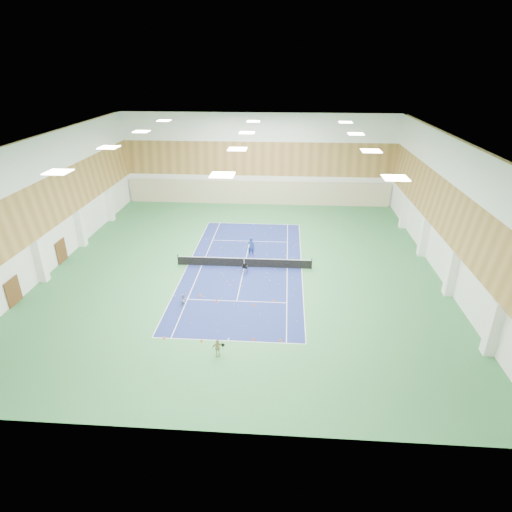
# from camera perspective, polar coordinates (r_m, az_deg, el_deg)

# --- Properties ---
(ground) EXTENTS (40.00, 40.00, 0.00)m
(ground) POSITION_cam_1_polar(r_m,az_deg,el_deg) (40.99, -1.58, -1.47)
(ground) COLOR #30713E
(ground) RESTS_ON ground
(room_shell) EXTENTS (36.00, 40.00, 12.00)m
(room_shell) POSITION_cam_1_polar(r_m,az_deg,el_deg) (38.72, -1.69, 6.52)
(room_shell) COLOR white
(room_shell) RESTS_ON ground
(wood_cladding) EXTENTS (36.00, 40.00, 8.00)m
(wood_cladding) POSITION_cam_1_polar(r_m,az_deg,el_deg) (38.15, -1.72, 9.38)
(wood_cladding) COLOR #9F733B
(wood_cladding) RESTS_ON room_shell
(ceiling_light_grid) EXTENTS (21.40, 25.40, 0.06)m
(ceiling_light_grid) POSITION_cam_1_polar(r_m,az_deg,el_deg) (37.30, -1.80, 15.19)
(ceiling_light_grid) COLOR white
(ceiling_light_grid) RESTS_ON room_shell
(court_surface) EXTENTS (10.97, 23.77, 0.01)m
(court_surface) POSITION_cam_1_polar(r_m,az_deg,el_deg) (40.99, -1.58, -1.46)
(court_surface) COLOR navy
(court_surface) RESTS_ON ground
(tennis_balls_scatter) EXTENTS (10.57, 22.77, 0.07)m
(tennis_balls_scatter) POSITION_cam_1_polar(r_m,az_deg,el_deg) (40.97, -1.58, -1.41)
(tennis_balls_scatter) COLOR #B1D023
(tennis_balls_scatter) RESTS_ON ground
(tennis_net) EXTENTS (12.80, 0.10, 1.10)m
(tennis_net) POSITION_cam_1_polar(r_m,az_deg,el_deg) (40.76, -1.59, -0.77)
(tennis_net) COLOR black
(tennis_net) RESTS_ON ground
(back_curtain) EXTENTS (35.40, 0.16, 3.20)m
(back_curtain) POSITION_cam_1_polar(r_m,az_deg,el_deg) (58.83, 0.26, 8.44)
(back_curtain) COLOR #C6B793
(back_curtain) RESTS_ON ground
(door_left_a) EXTENTS (0.08, 1.80, 2.20)m
(door_left_a) POSITION_cam_1_polar(r_m,az_deg,el_deg) (39.69, -29.63, -4.13)
(door_left_a) COLOR #593319
(door_left_a) RESTS_ON ground
(door_left_b) EXTENTS (0.08, 1.80, 2.20)m
(door_left_b) POSITION_cam_1_polar(r_m,az_deg,el_deg) (45.79, -24.53, 0.60)
(door_left_b) COLOR #593319
(door_left_b) RESTS_ON ground
(coach) EXTENTS (0.79, 0.60, 1.94)m
(coach) POSITION_cam_1_polar(r_m,az_deg,el_deg) (43.10, -0.66, 1.32)
(coach) COLOR navy
(coach) RESTS_ON ground
(child_court) EXTENTS (0.64, 0.63, 1.04)m
(child_court) POSITION_cam_1_polar(r_m,az_deg,el_deg) (34.99, -9.63, -5.80)
(child_court) COLOR gray
(child_court) RESTS_ON ground
(child_apron) EXTENTS (0.81, 0.57, 1.27)m
(child_apron) POSITION_cam_1_polar(r_m,az_deg,el_deg) (29.21, -5.17, -12.08)
(child_apron) COLOR tan
(child_apron) RESTS_ON ground
(ball_cart) EXTENTS (0.49, 0.49, 0.84)m
(ball_cart) POSITION_cam_1_polar(r_m,az_deg,el_deg) (39.67, -1.48, -1.74)
(ball_cart) COLOR black
(ball_cart) RESTS_ON ground
(cone_svc_a) EXTENTS (0.23, 0.23, 0.25)m
(cone_svc_a) POSITION_cam_1_polar(r_m,az_deg,el_deg) (36.28, -7.41, -5.19)
(cone_svc_a) COLOR orange
(cone_svc_a) RESTS_ON ground
(cone_svc_b) EXTENTS (0.23, 0.23, 0.25)m
(cone_svc_b) POSITION_cam_1_polar(r_m,az_deg,el_deg) (35.32, -5.30, -5.97)
(cone_svc_b) COLOR #EF430C
(cone_svc_b) RESTS_ON ground
(cone_svc_c) EXTENTS (0.21, 0.21, 0.23)m
(cone_svc_c) POSITION_cam_1_polar(r_m,az_deg,el_deg) (34.70, -0.19, -6.47)
(cone_svc_c) COLOR orange
(cone_svc_c) RESTS_ON ground
(cone_svc_d) EXTENTS (0.20, 0.20, 0.22)m
(cone_svc_d) POSITION_cam_1_polar(r_m,az_deg,el_deg) (35.34, 2.43, -5.88)
(cone_svc_d) COLOR #E5600C
(cone_svc_d) RESTS_ON ground
(cone_base_a) EXTENTS (0.19, 0.19, 0.21)m
(cone_base_a) POSITION_cam_1_polar(r_m,az_deg,el_deg) (31.64, -12.16, -10.56)
(cone_base_a) COLOR #FB4F0D
(cone_base_a) RESTS_ON ground
(cone_base_b) EXTENTS (0.19, 0.19, 0.21)m
(cone_base_b) POSITION_cam_1_polar(r_m,az_deg,el_deg) (30.89, -7.27, -11.11)
(cone_base_b) COLOR #FF440D
(cone_base_b) RESTS_ON ground
(cone_base_c) EXTENTS (0.21, 0.21, 0.23)m
(cone_base_c) POSITION_cam_1_polar(r_m,az_deg,el_deg) (30.82, -0.33, -10.95)
(cone_base_c) COLOR #FF560D
(cone_base_c) RESTS_ON ground
(cone_base_d) EXTENTS (0.19, 0.19, 0.21)m
(cone_base_d) POSITION_cam_1_polar(r_m,az_deg,el_deg) (30.77, 3.32, -11.08)
(cone_base_d) COLOR orange
(cone_base_d) RESTS_ON ground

